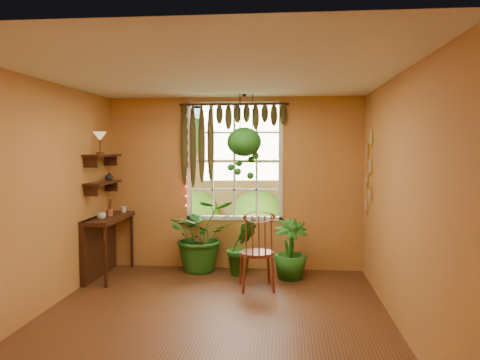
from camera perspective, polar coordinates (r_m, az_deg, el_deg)
The scene contains 23 objects.
floor at distance 5.45m, azimuth -3.36°, elevation -16.62°, with size 4.50×4.50×0.00m, color brown.
ceiling at distance 5.16m, azimuth -3.49°, elevation 12.71°, with size 4.50×4.50×0.00m, color white.
wall_back at distance 7.35m, azimuth -0.70°, elevation -0.43°, with size 4.00×4.00×0.00m, color #B9753F.
wall_left at distance 5.79m, azimuth -23.39°, elevation -1.96°, with size 4.50×4.50×0.00m, color #B9753F.
wall_right at distance 5.21m, azimuth 18.88°, elevation -2.47°, with size 4.50×4.50×0.00m, color #B9753F.
window at distance 7.37m, azimuth -0.67°, elevation 2.31°, with size 1.52×0.10×1.86m.
valance_vine at distance 7.26m, azimuth -1.45°, elevation 6.83°, with size 1.70×0.12×1.10m.
string_lights at distance 7.39m, azimuth -6.62°, elevation 2.67°, with size 0.03×0.03×1.54m, color #FF2633, non-canonical shape.
wall_plates at distance 6.94m, azimuth 15.35°, elevation 0.82°, with size 0.04×0.32×1.10m, color beige, non-canonical shape.
counter_ledge at distance 7.30m, azimuth -16.47°, elevation -6.96°, with size 0.40×1.20×0.90m.
shelf_lower at distance 7.17m, azimuth -16.35°, elevation -0.30°, with size 0.25×0.90×0.04m, color #371A0F.
shelf_upper at distance 7.15m, azimuth -16.41°, elevation 2.89°, with size 0.25×0.90×0.04m, color #371A0F.
backyard at distance 11.94m, azimuth 2.84°, elevation 0.95°, with size 14.00×10.00×12.00m.
windsor_chair at distance 6.41m, azimuth 2.10°, elevation -10.09°, with size 0.54×0.57×1.24m.
potted_plant_left at distance 7.31m, azimuth -4.71°, elevation -6.69°, with size 1.01×0.88×1.13m, color #184412.
potted_plant_mid at distance 7.09m, azimuth 0.23°, elevation -8.13°, with size 0.47×0.38×0.85m, color #184412.
potted_plant_right at distance 6.92m, azimuth 6.16°, elevation -8.40°, with size 0.49×0.49×0.87m, color #184412.
hanging_basket at distance 6.92m, azimuth 0.50°, elevation 4.26°, with size 0.51×0.51×1.27m.
cup_a at distance 6.89m, azimuth -16.53°, elevation -4.25°, with size 0.12×0.12×0.10m, color silver.
cup_b at distance 7.55m, azimuth -14.02°, elevation -3.51°, with size 0.10×0.10×0.10m, color beige.
brush_jar at distance 7.22m, azimuth -15.61°, elevation -3.24°, with size 0.09×0.09×0.32m.
shelf_vase at distance 7.37m, azimuth -15.68°, elevation 0.47°, with size 0.13×0.13×0.13m, color #B2AD99.
tiffany_lamp at distance 7.03m, azimuth -16.73°, elevation 4.96°, with size 0.19×0.19×0.32m.
Camera 1 is at (0.79, -5.04, 1.92)m, focal length 35.00 mm.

